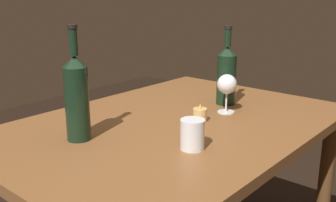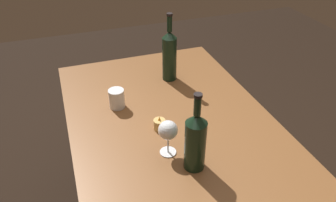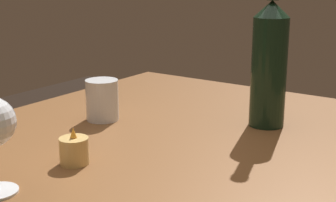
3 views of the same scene
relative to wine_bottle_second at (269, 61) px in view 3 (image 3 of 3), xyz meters
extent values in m
cube|color=brown|center=(-0.33, 0.12, -0.16)|extent=(1.30, 0.90, 0.04)
cylinder|color=brown|center=(0.25, 0.50, -0.53)|extent=(0.06, 0.06, 0.70)
cylinder|color=black|center=(0.00, 0.00, -0.02)|extent=(0.08, 0.08, 0.24)
cone|color=black|center=(0.00, 0.00, 0.11)|extent=(0.08, 0.08, 0.03)
cylinder|color=white|center=(-0.17, 0.32, -0.10)|extent=(0.07, 0.07, 0.09)
cylinder|color=silver|center=(-0.17, 0.32, -0.12)|extent=(0.06, 0.06, 0.03)
cylinder|color=#DBB266|center=(-0.40, 0.19, -0.12)|extent=(0.05, 0.05, 0.05)
cylinder|color=white|center=(-0.40, 0.19, -0.12)|extent=(0.04, 0.04, 0.03)
cone|color=#F99E2D|center=(-0.40, 0.19, -0.08)|extent=(0.01, 0.01, 0.02)
camera|label=1|loc=(0.72, 1.00, 0.32)|focal=42.50mm
camera|label=2|loc=(-1.48, 0.52, 0.77)|focal=35.55mm
camera|label=3|loc=(-0.98, -0.42, 0.19)|focal=53.04mm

